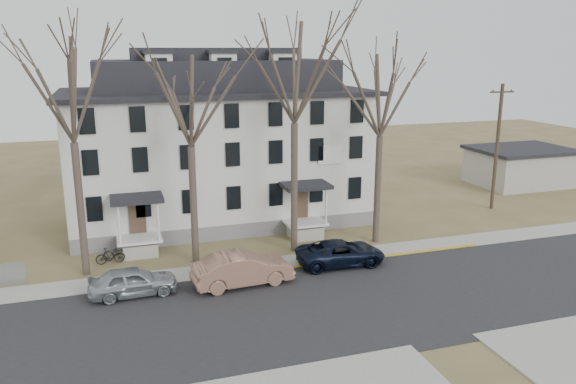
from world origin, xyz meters
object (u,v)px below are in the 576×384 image
object	(u,v)px
utility_pole_far	(497,146)
bicycle_left	(119,253)
tree_mid_right	(382,90)
car_tan	(243,270)
tree_far_left	(68,82)
bicycle_right	(110,256)
car_silver	(133,282)
car_navy	(341,253)
tree_mid_left	(189,94)
tree_center	(295,65)
boarding_house	(218,145)

from	to	relation	value
utility_pole_far	bicycle_left	size ratio (longest dim) A/B	5.27
tree_mid_right	car_tan	bearing A→B (deg)	-157.22
tree_far_left	bicycle_right	xyz separation A→B (m)	(1.29, 1.12, -9.85)
tree_far_left	car_silver	xyz separation A→B (m)	(2.32, -3.66, -9.61)
tree_far_left	car_navy	world-z (taller)	tree_far_left
tree_mid_left	bicycle_left	world-z (taller)	tree_mid_left
tree_far_left	tree_mid_right	xyz separation A→B (m)	(17.50, 0.00, -0.74)
car_tan	bicycle_left	xyz separation A→B (m)	(-6.03, 5.62, -0.39)
tree_mid_right	car_navy	world-z (taller)	tree_mid_right
car_tan	car_silver	bearing A→B (deg)	81.25
car_tan	bicycle_right	bearing A→B (deg)	47.04
tree_center	bicycle_left	bearing A→B (deg)	171.33
car_navy	car_silver	bearing A→B (deg)	95.95
utility_pole_far	car_navy	distance (m)	17.81
tree_mid_right	bicycle_right	bearing A→B (deg)	176.05
car_silver	bicycle_left	world-z (taller)	car_silver
tree_mid_left	car_silver	world-z (taller)	tree_mid_left
car_silver	car_navy	bearing A→B (deg)	-88.72
boarding_house	bicycle_right	world-z (taller)	boarding_house
boarding_house	car_tan	size ratio (longest dim) A/B	3.97
bicycle_left	bicycle_right	bearing A→B (deg)	130.13
utility_pole_far	car_navy	world-z (taller)	utility_pole_far
tree_far_left	utility_pole_far	size ratio (longest dim) A/B	1.44
tree_far_left	tree_mid_right	size ratio (longest dim) A/B	1.08
tree_mid_left	tree_center	distance (m)	6.18
utility_pole_far	car_silver	world-z (taller)	utility_pole_far
tree_mid_right	tree_center	bearing A→B (deg)	180.00
boarding_house	tree_center	xyz separation A→B (m)	(3.00, -8.15, 5.71)
boarding_house	tree_center	bearing A→B (deg)	-69.80
tree_center	bicycle_left	distance (m)	14.81
utility_pole_far	car_tan	world-z (taller)	utility_pole_far
car_navy	bicycle_left	world-z (taller)	car_navy
tree_far_left	car_tan	bearing A→B (deg)	-27.48
car_navy	bicycle_right	bearing A→B (deg)	74.45
car_navy	bicycle_right	distance (m)	13.16
boarding_house	utility_pole_far	distance (m)	20.88
tree_mid_left	boarding_house	bearing A→B (deg)	69.80
car_tan	tree_mid_left	bearing A→B (deg)	19.59
car_tan	car_navy	xyz separation A→B (m)	(5.96, 1.02, -0.16)
car_silver	car_navy	distance (m)	11.48
boarding_house	car_navy	world-z (taller)	boarding_house
tree_far_left	car_silver	distance (m)	10.54
bicycle_left	utility_pole_far	bearing A→B (deg)	-85.78
tree_center	bicycle_right	world-z (taller)	tree_center
tree_center	boarding_house	bearing A→B (deg)	110.20
tree_far_left	tree_mid_right	world-z (taller)	tree_far_left
tree_mid_left	car_silver	bearing A→B (deg)	-135.20
car_tan	car_navy	distance (m)	6.05
car_silver	car_tan	distance (m)	5.52
tree_center	car_silver	bearing A→B (deg)	-159.31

